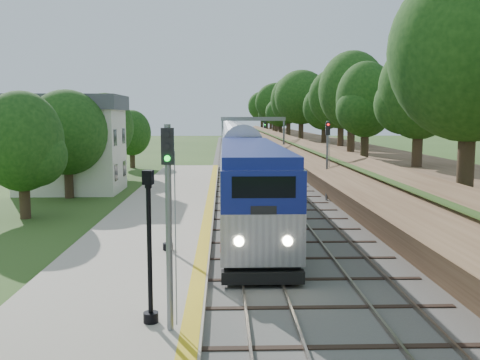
{
  "coord_description": "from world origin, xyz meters",
  "views": [
    {
      "loc": [
        -1.41,
        -14.55,
        6.27
      ],
      "look_at": [
        -0.5,
        14.53,
        2.8
      ],
      "focal_mm": 40.0,
      "sensor_mm": 36.0,
      "label": 1
    }
  ],
  "objects_px": {
    "lamppost_far": "(167,205)",
    "signal_platform": "(169,206)",
    "signal_gantry": "(253,128)",
    "signal_farside": "(327,152)",
    "lamppost_mid": "(150,256)",
    "train": "(233,143)",
    "station_building": "(71,143)"
  },
  "relations": [
    {
      "from": "lamppost_mid",
      "to": "signal_farside",
      "type": "height_order",
      "value": "signal_farside"
    },
    {
      "from": "station_building",
      "to": "train",
      "type": "xyz_separation_m",
      "value": [
        14.0,
        34.73,
        -1.77
      ]
    },
    {
      "from": "train",
      "to": "lamppost_far",
      "type": "bearing_deg",
      "value": -93.97
    },
    {
      "from": "signal_gantry",
      "to": "lamppost_mid",
      "type": "height_order",
      "value": "signal_gantry"
    },
    {
      "from": "lamppost_mid",
      "to": "signal_platform",
      "type": "distance_m",
      "value": 1.74
    },
    {
      "from": "signal_gantry",
      "to": "signal_farside",
      "type": "distance_m",
      "value": 31.01
    },
    {
      "from": "signal_gantry",
      "to": "signal_platform",
      "type": "height_order",
      "value": "signal_gantry"
    },
    {
      "from": "signal_gantry",
      "to": "signal_farside",
      "type": "height_order",
      "value": "signal_gantry"
    },
    {
      "from": "lamppost_far",
      "to": "signal_gantry",
      "type": "bearing_deg",
      "value": 82.18
    },
    {
      "from": "train",
      "to": "station_building",
      "type": "bearing_deg",
      "value": -111.95
    },
    {
      "from": "lamppost_mid",
      "to": "signal_farside",
      "type": "relative_size",
      "value": 0.76
    },
    {
      "from": "signal_gantry",
      "to": "signal_platform",
      "type": "relative_size",
      "value": 1.48
    },
    {
      "from": "lamppost_mid",
      "to": "lamppost_far",
      "type": "height_order",
      "value": "lamppost_far"
    },
    {
      "from": "lamppost_far",
      "to": "signal_platform",
      "type": "distance_m",
      "value": 9.12
    },
    {
      "from": "signal_platform",
      "to": "train",
      "type": "bearing_deg",
      "value": 87.44
    },
    {
      "from": "train",
      "to": "lamppost_far",
      "type": "xyz_separation_m",
      "value": [
        -3.89,
        -56.03,
        0.1
      ]
    },
    {
      "from": "signal_gantry",
      "to": "lamppost_mid",
      "type": "xyz_separation_m",
      "value": [
        -5.98,
        -54.7,
        -2.47
      ]
    },
    {
      "from": "signal_platform",
      "to": "signal_farside",
      "type": "distance_m",
      "value": 26.11
    },
    {
      "from": "train",
      "to": "signal_platform",
      "type": "distance_m",
      "value": 65.07
    },
    {
      "from": "station_building",
      "to": "signal_farside",
      "type": "bearing_deg",
      "value": -15.95
    },
    {
      "from": "lamppost_mid",
      "to": "lamppost_far",
      "type": "relative_size",
      "value": 0.96
    },
    {
      "from": "station_building",
      "to": "lamppost_mid",
      "type": "bearing_deg",
      "value": -70.56
    },
    {
      "from": "train",
      "to": "signal_farside",
      "type": "xyz_separation_m",
      "value": [
        6.2,
        -40.51,
        1.36
      ]
    },
    {
      "from": "signal_platform",
      "to": "signal_farside",
      "type": "bearing_deg",
      "value": 69.61
    },
    {
      "from": "signal_platform",
      "to": "signal_gantry",
      "type": "bearing_deg",
      "value": 84.45
    },
    {
      "from": "signal_gantry",
      "to": "signal_platform",
      "type": "bearing_deg",
      "value": -95.55
    },
    {
      "from": "lamppost_far",
      "to": "signal_platform",
      "type": "height_order",
      "value": "signal_platform"
    },
    {
      "from": "lamppost_far",
      "to": "signal_platform",
      "type": "bearing_deg",
      "value": -83.71
    },
    {
      "from": "lamppost_far",
      "to": "signal_farside",
      "type": "xyz_separation_m",
      "value": [
        10.09,
        15.52,
        1.26
      ]
    },
    {
      "from": "signal_gantry",
      "to": "train",
      "type": "xyz_separation_m",
      "value": [
        -2.47,
        9.74,
        -2.5
      ]
    },
    {
      "from": "lamppost_mid",
      "to": "signal_farside",
      "type": "xyz_separation_m",
      "value": [
        9.71,
        23.93,
        1.34
      ]
    },
    {
      "from": "train",
      "to": "signal_farside",
      "type": "relative_size",
      "value": 21.22
    }
  ]
}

